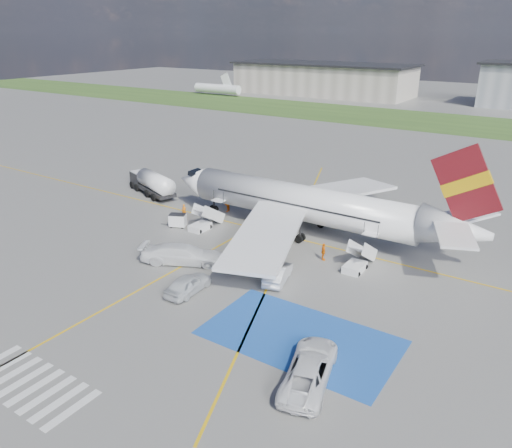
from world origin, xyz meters
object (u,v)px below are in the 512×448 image
(gpu_cart, at_px, (178,221))
(van_white_a, at_px, (310,365))
(car_silver_b, at_px, (278,273))
(fuel_tanker, at_px, (152,185))
(van_white_b, at_px, (183,251))
(car_silver_a, at_px, (188,284))
(airliner, at_px, (313,205))

(gpu_cart, relative_size, van_white_a, 0.37)
(gpu_cart, relative_size, car_silver_b, 0.46)
(gpu_cart, distance_m, car_silver_b, 17.06)
(fuel_tanker, bearing_deg, van_white_a, -11.86)
(gpu_cart, xyz_separation_m, van_white_b, (6.83, -6.80, 0.52))
(car_silver_a, relative_size, van_white_a, 0.83)
(fuel_tanker, height_order, gpu_cart, fuel_tanker)
(gpu_cart, bearing_deg, car_silver_b, -41.77)
(van_white_b, bearing_deg, car_silver_a, -161.40)
(gpu_cart, distance_m, van_white_b, 9.66)
(car_silver_a, relative_size, car_silver_b, 1.02)
(car_silver_a, bearing_deg, van_white_a, 160.18)
(van_white_a, height_order, van_white_b, van_white_b)
(airliner, relative_size, car_silver_b, 7.82)
(gpu_cart, relative_size, van_white_b, 0.35)
(gpu_cart, relative_size, car_silver_a, 0.45)
(airliner, height_order, car_silver_b, airliner)
(fuel_tanker, bearing_deg, airliner, 18.59)
(car_silver_a, height_order, van_white_a, van_white_a)
(fuel_tanker, distance_m, car_silver_b, 29.80)
(car_silver_a, height_order, car_silver_b, car_silver_a)
(fuel_tanker, bearing_deg, car_silver_b, -3.75)
(car_silver_a, xyz_separation_m, car_silver_b, (5.28, 5.98, -0.04))
(car_silver_a, relative_size, van_white_b, 0.78)
(airliner, xyz_separation_m, van_white_b, (-6.88, -13.21, -2.18))
(fuel_tanker, distance_m, van_white_a, 42.32)
(car_silver_b, bearing_deg, car_silver_a, 32.97)
(car_silver_b, xyz_separation_m, van_white_a, (8.63, -10.38, 0.31))
(car_silver_b, distance_m, van_white_b, 9.66)
(fuel_tanker, xyz_separation_m, van_white_b, (17.73, -13.93, -0.15))
(van_white_a, relative_size, van_white_b, 0.94)
(van_white_b, bearing_deg, van_white_a, -141.89)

